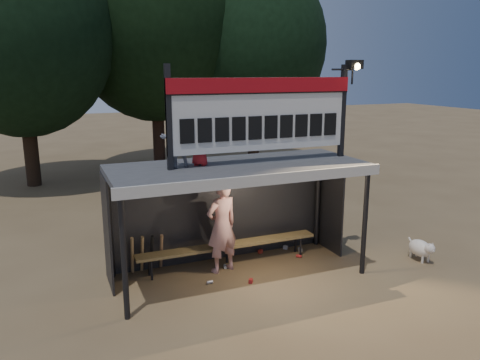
% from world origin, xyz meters
% --- Properties ---
extents(ground, '(80.00, 80.00, 0.00)m').
position_xyz_m(ground, '(0.00, 0.00, 0.00)').
color(ground, brown).
rests_on(ground, ground).
extents(player, '(0.82, 0.65, 1.98)m').
position_xyz_m(player, '(-0.24, 0.32, 0.99)').
color(player, silver).
rests_on(player, ground).
extents(child_a, '(0.63, 0.55, 1.12)m').
position_xyz_m(child_a, '(-1.22, 0.17, 2.88)').
color(child_a, slate).
rests_on(child_a, dugout_shelter).
extents(child_b, '(0.49, 0.47, 0.84)m').
position_xyz_m(child_b, '(-0.72, 0.18, 2.74)').
color(child_b, '#AA1A1E').
rests_on(child_b, dugout_shelter).
extents(dugout_shelter, '(5.10, 2.08, 2.32)m').
position_xyz_m(dugout_shelter, '(0.00, 0.24, 1.85)').
color(dugout_shelter, '#38393B').
rests_on(dugout_shelter, ground).
extents(scoreboard_assembly, '(4.10, 0.27, 1.99)m').
position_xyz_m(scoreboard_assembly, '(0.56, -0.01, 3.32)').
color(scoreboard_assembly, black).
rests_on(scoreboard_assembly, dugout_shelter).
extents(bench, '(4.00, 0.35, 0.48)m').
position_xyz_m(bench, '(0.00, 0.55, 0.43)').
color(bench, olive).
rests_on(bench, ground).
extents(tree_left, '(6.46, 6.46, 9.27)m').
position_xyz_m(tree_left, '(-4.00, 10.00, 5.51)').
color(tree_left, black).
rests_on(tree_left, ground).
extents(tree_mid, '(7.22, 7.22, 10.36)m').
position_xyz_m(tree_mid, '(1.00, 11.50, 6.17)').
color(tree_mid, black).
rests_on(tree_mid, ground).
extents(tree_right, '(6.08, 6.08, 8.72)m').
position_xyz_m(tree_right, '(5.00, 10.50, 5.19)').
color(tree_right, '#311F15').
rests_on(tree_right, ground).
extents(dog, '(0.36, 0.81, 0.49)m').
position_xyz_m(dog, '(4.02, -0.84, 0.28)').
color(dog, white).
rests_on(dog, ground).
extents(bats, '(0.68, 0.35, 0.84)m').
position_xyz_m(bats, '(-1.70, 0.82, 0.43)').
color(bats, '#A8804E').
rests_on(bats, ground).
extents(litter, '(2.59, 1.46, 0.08)m').
position_xyz_m(litter, '(0.75, 0.37, 0.04)').
color(litter, '#B52C1F').
rests_on(litter, ground).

